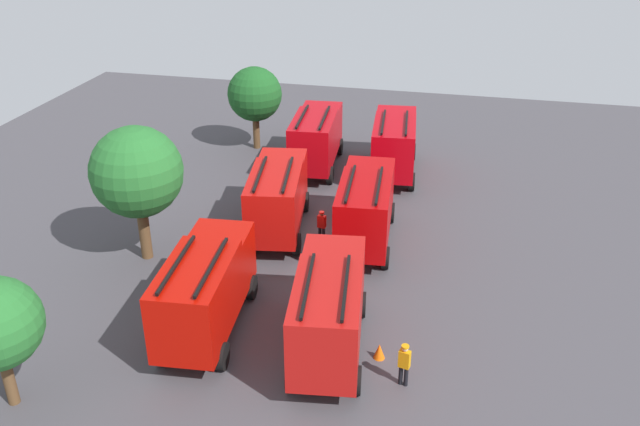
% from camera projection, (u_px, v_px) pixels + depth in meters
% --- Properties ---
extents(ground_plane, '(54.87, 54.87, 0.00)m').
position_uv_depth(ground_plane, '(320.00, 237.00, 35.76)').
color(ground_plane, '#423F44').
extents(fire_truck_0, '(7.46, 3.53, 3.88)m').
position_uv_depth(fire_truck_0, '(329.00, 307.00, 26.24)').
color(fire_truck_0, '#B1120F').
rests_on(fire_truck_0, ground).
extents(fire_truck_1, '(7.37, 3.22, 3.88)m').
position_uv_depth(fire_truck_1, '(366.00, 206.00, 34.17)').
color(fire_truck_1, '#AE0506').
rests_on(fire_truck_1, ground).
extents(fire_truck_2, '(7.40, 3.30, 3.88)m').
position_uv_depth(fire_truck_2, '(394.00, 142.00, 42.18)').
color(fire_truck_2, '#B7040D').
rests_on(fire_truck_2, ground).
extents(fire_truck_3, '(7.38, 3.26, 3.88)m').
position_uv_depth(fire_truck_3, '(206.00, 287.00, 27.52)').
color(fire_truck_3, '#B60B03').
rests_on(fire_truck_3, ground).
extents(fire_truck_4, '(7.50, 3.68, 3.88)m').
position_uv_depth(fire_truck_4, '(278.00, 195.00, 35.29)').
color(fire_truck_4, '#BC0E0A').
rests_on(fire_truck_4, ground).
extents(fire_truck_5, '(7.37, 3.23, 3.88)m').
position_uv_depth(fire_truck_5, '(316.00, 137.00, 43.06)').
color(fire_truck_5, '#B5070F').
rests_on(fire_truck_5, ground).
extents(firefighter_0, '(0.33, 0.46, 1.80)m').
position_uv_depth(firefighter_0, '(404.00, 363.00, 25.03)').
color(firefighter_0, black).
rests_on(firefighter_0, ground).
extents(firefighter_1, '(0.32, 0.46, 1.67)m').
position_uv_depth(firefighter_1, '(322.00, 224.00, 35.01)').
color(firefighter_1, black).
rests_on(firefighter_1, ground).
extents(tree_1, '(4.38, 4.38, 6.79)m').
position_uv_depth(tree_1, '(137.00, 172.00, 31.87)').
color(tree_1, brown).
rests_on(tree_1, ground).
extents(tree_2, '(3.65, 3.65, 5.66)m').
position_uv_depth(tree_2, '(255.00, 94.00, 45.58)').
color(tree_2, brown).
rests_on(tree_2, ground).
extents(traffic_cone_0, '(0.48, 0.48, 0.68)m').
position_uv_depth(traffic_cone_0, '(218.00, 264.00, 32.63)').
color(traffic_cone_0, '#F2600C').
rests_on(traffic_cone_0, ground).
extents(traffic_cone_1, '(0.46, 0.46, 0.65)m').
position_uv_depth(traffic_cone_1, '(379.00, 351.00, 26.73)').
color(traffic_cone_1, '#F2600C').
rests_on(traffic_cone_1, ground).
extents(traffic_cone_2, '(0.42, 0.42, 0.60)m').
position_uv_depth(traffic_cone_2, '(229.00, 231.00, 35.68)').
color(traffic_cone_2, '#F2600C').
rests_on(traffic_cone_2, ground).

